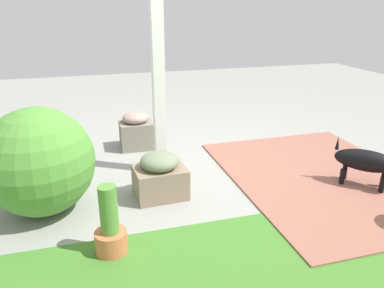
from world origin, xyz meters
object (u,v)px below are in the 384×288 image
(stone_planter_mid, at_px, (160,176))
(stone_planter_nearest, at_px, (136,131))
(dog, at_px, (371,161))
(round_shrub, at_px, (39,162))
(porch_pillar, at_px, (158,61))
(terracotta_pot_tall, at_px, (110,229))

(stone_planter_mid, bearing_deg, stone_planter_nearest, -89.08)
(dog, bearing_deg, round_shrub, -8.24)
(stone_planter_nearest, bearing_deg, porch_pillar, 100.56)
(round_shrub, bearing_deg, stone_planter_mid, 179.06)
(stone_planter_nearest, bearing_deg, stone_planter_mid, 90.92)
(terracotta_pot_tall, height_order, dog, terracotta_pot_tall)
(stone_planter_mid, height_order, round_shrub, round_shrub)
(stone_planter_nearest, height_order, terracotta_pot_tall, terracotta_pot_tall)
(stone_planter_mid, height_order, terracotta_pot_tall, terracotta_pot_tall)
(stone_planter_mid, xyz_separation_m, dog, (-1.93, 0.41, 0.08))
(stone_planter_nearest, distance_m, terracotta_pot_tall, 2.08)
(dog, bearing_deg, porch_pillar, -27.60)
(stone_planter_mid, bearing_deg, terracotta_pot_tall, 55.19)
(porch_pillar, xyz_separation_m, dog, (-1.81, 0.95, -0.87))
(stone_planter_mid, bearing_deg, porch_pillar, -102.54)
(dog, bearing_deg, terracotta_pot_tall, 7.51)
(porch_pillar, bearing_deg, stone_planter_mid, 77.46)
(stone_planter_nearest, height_order, dog, dog)
(stone_planter_mid, relative_size, terracotta_pot_tall, 0.91)
(stone_planter_mid, bearing_deg, round_shrub, -0.94)
(stone_planter_mid, distance_m, round_shrub, 1.03)
(stone_planter_mid, bearing_deg, dog, 168.09)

